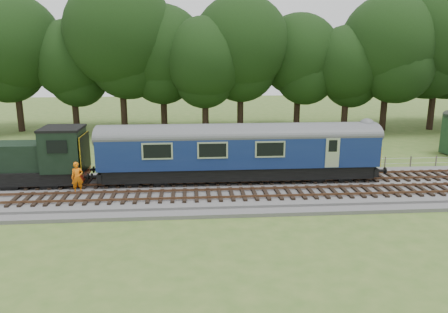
{
  "coord_description": "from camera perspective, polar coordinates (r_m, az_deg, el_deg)",
  "views": [
    {
      "loc": [
        -6.56,
        -26.28,
        8.78
      ],
      "look_at": [
        -4.42,
        1.4,
        2.0
      ],
      "focal_mm": 35.0,
      "sensor_mm": 36.0,
      "label": 1
    }
  ],
  "objects": [
    {
      "name": "ballast",
      "position": [
        28.42,
        9.17,
        -4.08
      ],
      "size": [
        70.0,
        7.0,
        0.35
      ],
      "primitive_type": "cube",
      "color": "#4C4C4F",
      "rests_on": "ground"
    },
    {
      "name": "shunter_loco",
      "position": [
        30.48,
        -25.03,
        -0.49
      ],
      "size": [
        8.91,
        2.6,
        3.38
      ],
      "color": "black",
      "rests_on": "ground"
    },
    {
      "name": "track_south",
      "position": [
        26.88,
        9.98,
        -4.63
      ],
      "size": [
        67.2,
        2.4,
        0.21
      ],
      "color": "black",
      "rests_on": "ballast"
    },
    {
      "name": "dmu_railcar",
      "position": [
        28.54,
        1.99,
        1.22
      ],
      "size": [
        18.05,
        2.86,
        3.88
      ],
      "color": "black",
      "rests_on": "ground"
    },
    {
      "name": "ground",
      "position": [
        28.48,
        9.16,
        -4.42
      ],
      "size": [
        120.0,
        120.0,
        0.0
      ],
      "primitive_type": "plane",
      "color": "#416625",
      "rests_on": "ground"
    },
    {
      "name": "tree_line",
      "position": [
        49.51,
        3.28,
        3.49
      ],
      "size": [
        70.0,
        8.0,
        18.0
      ],
      "primitive_type": null,
      "color": "black",
      "rests_on": "ground"
    },
    {
      "name": "fence",
      "position": [
        32.68,
        7.34,
        -1.98
      ],
      "size": [
        64.0,
        0.12,
        1.0
      ],
      "primitive_type": null,
      "color": "#6B6054",
      "rests_on": "ground"
    },
    {
      "name": "worker",
      "position": [
        27.79,
        -18.61,
        -2.62
      ],
      "size": [
        0.79,
        0.62,
        1.91
      ],
      "primitive_type": "imported",
      "rotation": [
        0.0,
        0.0,
        0.25
      ],
      "color": "orange",
      "rests_on": "ballast"
    },
    {
      "name": "track_north",
      "position": [
        29.65,
        8.56,
        -2.82
      ],
      "size": [
        67.2,
        2.4,
        0.21
      ],
      "color": "black",
      "rests_on": "ballast"
    }
  ]
}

